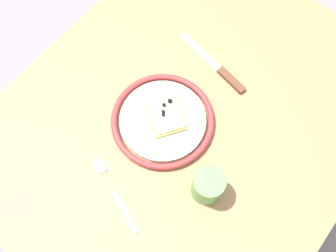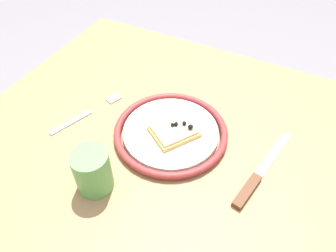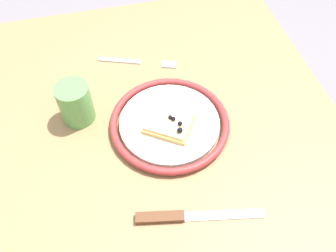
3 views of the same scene
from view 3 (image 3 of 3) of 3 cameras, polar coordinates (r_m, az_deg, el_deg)
dining_table at (r=0.83m, az=-1.66°, el=-7.48°), size 1.04×0.86×0.77m
plate at (r=0.78m, az=0.24°, el=0.48°), size 0.26×0.26×0.02m
pizza_slice_near at (r=0.76m, az=0.22°, el=0.46°), size 0.12×0.13×0.03m
knife at (r=0.68m, az=1.54°, el=-14.31°), size 0.06×0.24×0.01m
fork at (r=0.92m, az=-4.84°, el=10.17°), size 0.09×0.19×0.00m
cup at (r=0.79m, az=-14.59°, el=3.57°), size 0.07×0.07×0.09m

